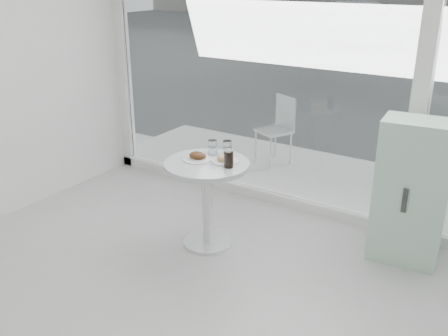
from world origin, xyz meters
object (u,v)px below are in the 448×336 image
Objects in this scene: mint_cabinet at (411,192)px; water_tumbler_b at (227,149)px; patio_chair at (278,125)px; car_white at (366,22)px; water_tumbler_a at (213,148)px; plate_donut at (225,159)px; cola_glass at (229,159)px; plate_fritter at (198,157)px; main_table at (207,186)px.

mint_cabinet is 9.51× the size of water_tumbler_b.
patio_chair is 1.87m from water_tumbler_b.
car_white is 34.57× the size of water_tumbler_a.
car_white is 13.32m from plate_donut.
car_white reaches higher than patio_chair.
water_tumbler_a is at bearing 146.82° from cola_glass.
plate_donut is 1.55× the size of cola_glass.
cola_glass is (0.28, -0.18, 0.01)m from water_tumbler_a.
cola_glass is at bearing 177.43° from car_white.
car_white reaches higher than plate_fritter.
plate_fritter is at bearing -161.91° from mint_cabinet.
water_tumbler_a is (-1.57, -0.53, 0.23)m from mint_cabinet.
plate_donut is at bearing 177.12° from car_white.
patio_chair is 1.91m from water_tumbler_a.
mint_cabinet is (1.50, 0.72, 0.05)m from main_table.
water_tumbler_a is 0.87× the size of cola_glass.
mint_cabinet is at bearing -10.62° from patio_chair.
plate_fritter is 1.06× the size of plate_donut.
water_tumbler_a is (2.84, -12.88, 0.07)m from car_white.
main_table is at bearing 176.54° from car_white.
plate_fritter is (2.82, -13.06, 0.04)m from car_white.
mint_cabinet reaches higher than water_tumbler_a.
car_white is 13.43m from cola_glass.
plate_fritter is at bearing 177.02° from main_table.
water_tumbler_b reaches higher than plate_fritter.
patio_chair reaches higher than plate_donut.
car_white is 19.41× the size of plate_donut.
main_table is 0.37m from water_tumbler_b.
car_white reaches higher than plate_donut.
water_tumbler_a is (0.03, 0.18, 0.03)m from plate_fritter.
main_table is 6.11× the size of water_tumbler_b.
main_table is at bearing -178.79° from cola_glass.
mint_cabinet reaches higher than plate_donut.
plate_donut is 1.78× the size of water_tumbler_a.
mint_cabinet is at bearing 28.84° from cola_glass.
car_white is (-2.54, 11.02, 0.24)m from patio_chair.
water_tumbler_b is at bearing 116.35° from plate_donut.
patio_chair is 2.15m from cola_glass.
water_tumbler_a is 0.13m from water_tumbler_b.
water_tumbler_a reaches higher than patio_chair.
car_white is 18.34× the size of plate_fritter.
water_tumbler_b is (-1.46, -0.46, 0.23)m from mint_cabinet.
water_tumbler_b is at bearing 125.01° from cola_glass.
plate_donut is at bearing 39.88° from main_table.
water_tumbler_b is at bearing 61.05° from plate_fritter.
cola_glass is (0.17, -0.25, 0.02)m from water_tumbler_b.
plate_fritter is (0.27, -2.04, 0.28)m from patio_chair.
main_table is 0.94× the size of patio_chair.
cola_glass reaches higher than water_tumbler_a.
main_table is 0.34m from water_tumbler_a.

